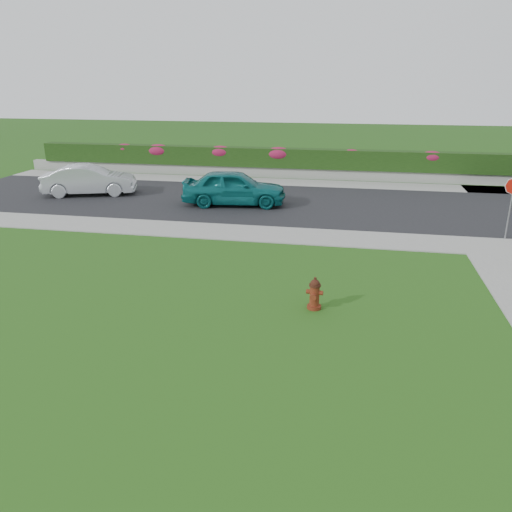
# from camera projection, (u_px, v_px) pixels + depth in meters

# --- Properties ---
(ground) EXTENTS (120.00, 120.00, 0.00)m
(ground) POSITION_uv_depth(u_px,v_px,m) (237.00, 364.00, 10.19)
(ground) COLOR black
(ground) RESTS_ON ground
(street_far) EXTENTS (26.00, 8.00, 0.04)m
(street_far) POSITION_uv_depth(u_px,v_px,m) (200.00, 200.00, 24.02)
(street_far) COLOR black
(street_far) RESTS_ON ground
(sidewalk_far) EXTENTS (24.00, 2.00, 0.04)m
(sidewalk_far) POSITION_uv_depth(u_px,v_px,m) (139.00, 227.00, 19.57)
(sidewalk_far) COLOR gray
(sidewalk_far) RESTS_ON ground
(curb_corner) EXTENTS (2.00, 2.00, 0.04)m
(curb_corner) POSITION_uv_depth(u_px,v_px,m) (491.00, 247.00, 17.28)
(curb_corner) COLOR gray
(curb_corner) RESTS_ON ground
(sidewalk_beyond) EXTENTS (34.00, 2.00, 0.04)m
(sidewalk_beyond) POSITION_uv_depth(u_px,v_px,m) (295.00, 183.00, 27.95)
(sidewalk_beyond) COLOR gray
(sidewalk_beyond) RESTS_ON ground
(retaining_wall) EXTENTS (34.00, 0.40, 0.60)m
(retaining_wall) POSITION_uv_depth(u_px,v_px,m) (298.00, 173.00, 29.24)
(retaining_wall) COLOR gray
(retaining_wall) RESTS_ON ground
(hedge) EXTENTS (32.00, 0.90, 1.10)m
(hedge) POSITION_uv_depth(u_px,v_px,m) (298.00, 158.00, 29.05)
(hedge) COLOR black
(hedge) RESTS_ON retaining_wall
(fire_hydrant) EXTENTS (0.43, 0.41, 0.84)m
(fire_hydrant) POSITION_uv_depth(u_px,v_px,m) (315.00, 294.00, 12.53)
(fire_hydrant) COLOR #4E170C
(fire_hydrant) RESTS_ON ground
(sedan_teal) EXTENTS (4.88, 2.45, 1.60)m
(sedan_teal) POSITION_uv_depth(u_px,v_px,m) (234.00, 187.00, 22.73)
(sedan_teal) COLOR #0D6364
(sedan_teal) RESTS_ON street_far
(sedan_silver) EXTENTS (4.73, 2.88, 1.47)m
(sedan_silver) POSITION_uv_depth(u_px,v_px,m) (89.00, 180.00, 24.75)
(sedan_silver) COLOR #B3B7BC
(sedan_silver) RESTS_ON street_far
(flower_clump_a) EXTENTS (1.13, 0.72, 0.56)m
(flower_clump_a) POSITION_uv_depth(u_px,v_px,m) (125.00, 148.00, 30.74)
(flower_clump_a) COLOR #AE1D47
(flower_clump_a) RESTS_ON hedge
(flower_clump_b) EXTENTS (1.47, 0.95, 0.74)m
(flower_clump_b) POSITION_uv_depth(u_px,v_px,m) (159.00, 150.00, 30.37)
(flower_clump_b) COLOR #AE1D47
(flower_clump_b) RESTS_ON hedge
(flower_clump_c) EXTENTS (1.40, 0.90, 0.70)m
(flower_clump_c) POSITION_uv_depth(u_px,v_px,m) (220.00, 152.00, 29.68)
(flower_clump_c) COLOR #AE1D47
(flower_clump_c) RESTS_ON hedge
(flower_clump_d) EXTENTS (1.50, 0.97, 0.75)m
(flower_clump_d) POSITION_uv_depth(u_px,v_px,m) (278.00, 154.00, 29.08)
(flower_clump_d) COLOR #AE1D47
(flower_clump_d) RESTS_ON hedge
(flower_clump_e) EXTENTS (1.02, 0.66, 0.51)m
(flower_clump_e) POSITION_uv_depth(u_px,v_px,m) (352.00, 154.00, 28.31)
(flower_clump_e) COLOR #AE1D47
(flower_clump_e) RESTS_ON hedge
(flower_clump_f) EXTENTS (1.28, 0.82, 0.64)m
(flower_clump_f) POSITION_uv_depth(u_px,v_px,m) (432.00, 157.00, 27.56)
(flower_clump_f) COLOR #AE1D47
(flower_clump_f) RESTS_ON hedge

